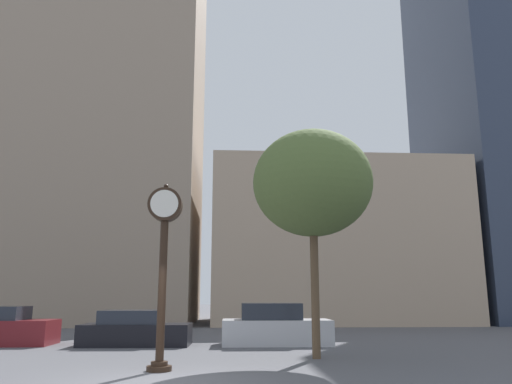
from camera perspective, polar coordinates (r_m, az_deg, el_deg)
name	(u,v)px	position (r m, az deg, el deg)	size (l,w,h in m)	color
ground_plane	(162,382)	(11.11, -10.66, -20.59)	(200.00, 200.00, 0.00)	#515156
building_tall_tower	(113,67)	(39.67, -15.99, 13.57)	(12.95, 12.00, 36.88)	gray
building_storefront_row	(329,247)	(35.76, 8.32, -6.18)	(16.10, 12.00, 10.35)	tan
street_clock	(164,247)	(12.62, -10.50, -6.15)	(0.84, 0.60, 4.52)	black
car_black	(135,331)	(19.07, -13.64, -15.13)	(3.90, 1.85, 1.24)	black
car_silver	(275,327)	(18.85, 2.20, -15.17)	(3.94, 1.87, 1.48)	#BCBCC1
bare_tree	(312,184)	(15.20, 6.47, 0.97)	(3.61, 3.61, 6.72)	brown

